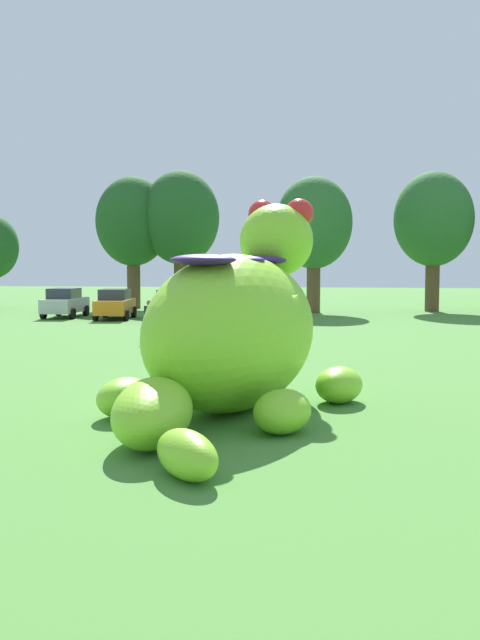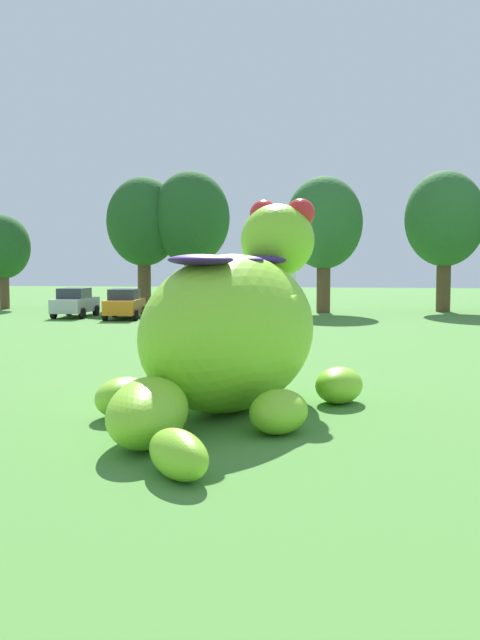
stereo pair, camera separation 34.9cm
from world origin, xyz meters
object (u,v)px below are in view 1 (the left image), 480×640
at_px(car_silver, 65,303).
at_px(spectator_mid_field, 149,321).
at_px(giant_inflatable_creature, 235,330).
at_px(car_blue, 172,305).
at_px(box_truck, 265,291).
at_px(car_orange, 115,304).

height_order(car_silver, spectator_mid_field, car_silver).
height_order(giant_inflatable_creature, car_blue, giant_inflatable_creature).
distance_m(car_blue, box_truck, 5.31).
distance_m(car_silver, spectator_mid_field, 15.12).
relative_size(car_silver, spectator_mid_field, 2.43).
bearing_deg(giant_inflatable_creature, spectator_mid_field, 111.88).
distance_m(giant_inflatable_creature, car_blue, 25.16).
xyz_separation_m(car_orange, box_truck, (8.50, 0.83, 0.74)).
relative_size(giant_inflatable_creature, car_orange, 2.25).
bearing_deg(car_silver, car_orange, -15.35).
distance_m(giant_inflatable_creature, car_silver, 28.72).
xyz_separation_m(car_blue, spectator_mid_field, (1.63, -11.48, -0.01)).
bearing_deg(car_silver, giant_inflatable_creature, -62.15).
xyz_separation_m(giant_inflatable_creature, box_truck, (-1.60, 25.31, -0.14)).
xyz_separation_m(giant_inflatable_creature, car_silver, (-13.41, 25.39, -0.88)).
height_order(giant_inflatable_creature, car_orange, giant_inflatable_creature).
bearing_deg(car_blue, giant_inflatable_creature, -74.44).
height_order(box_truck, spectator_mid_field, box_truck).
bearing_deg(car_silver, box_truck, -0.36).
relative_size(giant_inflatable_creature, spectator_mid_field, 5.59).
distance_m(car_orange, box_truck, 8.58).
relative_size(car_orange, spectator_mid_field, 2.49).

